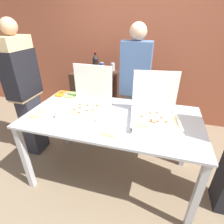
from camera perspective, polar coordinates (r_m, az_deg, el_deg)
ground_plane at (r=2.46m, az=0.00°, el=-19.54°), size 16.00×16.00×0.00m
brick_wall_behind at (r=3.34m, az=8.59°, el=20.79°), size 10.00×0.06×2.80m
buffet_table at (r=1.95m, az=0.00°, el=-4.06°), size 1.88×0.97×0.89m
pizza_box_near_right at (r=2.03m, az=-8.12°, el=3.04°), size 0.50×0.51×0.47m
pizza_box_far_left at (r=1.85m, az=13.73°, el=-0.25°), size 0.54×0.55×0.47m
paper_plate_front_right at (r=1.63m, az=-0.61°, el=-6.33°), size 0.26×0.26×0.03m
paper_plate_front_center at (r=2.06m, az=-22.84°, el=-0.78°), size 0.22×0.22×0.03m
veggie_tray at (r=2.43m, az=-14.64°, el=5.23°), size 0.33×0.24×0.05m
sideboard_podium at (r=3.05m, az=-4.98°, el=3.20°), size 0.70×0.49×1.07m
soda_bottle at (r=2.79m, az=-5.39°, el=15.44°), size 0.09×0.09×0.32m
soda_can_silver at (r=2.91m, az=0.23°, el=14.54°), size 0.07×0.07×0.12m
soda_can_colored at (r=2.94m, az=-3.33°, el=14.63°), size 0.07×0.07×0.12m
person_guest_cap at (r=2.54m, az=7.36°, el=7.82°), size 0.40×0.22×1.79m
person_server_vest at (r=2.58m, az=-26.88°, el=7.59°), size 0.24×0.42×1.84m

